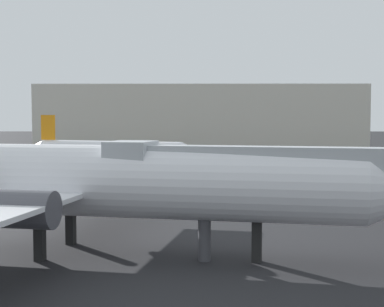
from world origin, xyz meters
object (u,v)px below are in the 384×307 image
object	(u,v)px
airplane_at_gate	(76,180)
jet_bridge	(306,172)
airplane_far_left	(363,156)
airplane_far_right	(108,149)

from	to	relation	value
airplane_at_gate	jet_bridge	xyz separation A→B (m)	(12.66, -2.97, 0.76)
airplane_far_left	jet_bridge	bearing A→B (deg)	76.76
airplane_far_left	airplane_far_right	distance (m)	36.52
airplane_far_left	airplane_far_right	world-z (taller)	airplane_far_left
airplane_far_left	airplane_far_right	bearing A→B (deg)	-7.26
airplane_at_gate	airplane_far_right	size ratio (longest dim) A/B	1.46
airplane_at_gate	airplane_far_right	world-z (taller)	airplane_at_gate
airplane_at_gate	airplane_far_left	bearing A→B (deg)	67.28
airplane_far_left	jet_bridge	size ratio (longest dim) A/B	1.22
airplane_at_gate	airplane_far_left	world-z (taller)	airplane_at_gate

